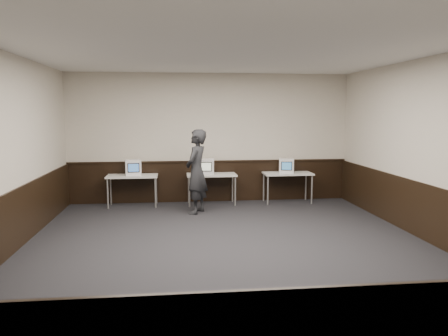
# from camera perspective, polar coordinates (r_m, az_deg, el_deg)

# --- Properties ---
(floor) EXTENTS (8.00, 8.00, 0.00)m
(floor) POSITION_cam_1_polar(r_m,az_deg,el_deg) (7.29, 0.80, -10.62)
(floor) COLOR black
(floor) RESTS_ON ground
(ceiling) EXTENTS (8.00, 8.00, 0.00)m
(ceiling) POSITION_cam_1_polar(r_m,az_deg,el_deg) (7.01, 0.85, 15.14)
(ceiling) COLOR white
(ceiling) RESTS_ON back_wall
(back_wall) EXTENTS (7.00, 0.00, 7.00)m
(back_wall) POSITION_cam_1_polar(r_m,az_deg,el_deg) (10.94, -1.84, 3.92)
(back_wall) COLOR beige
(back_wall) RESTS_ON ground
(front_wall) EXTENTS (7.00, 0.00, 7.00)m
(front_wall) POSITION_cam_1_polar(r_m,az_deg,el_deg) (3.08, 10.33, -4.89)
(front_wall) COLOR beige
(front_wall) RESTS_ON ground
(left_wall) EXTENTS (0.00, 8.00, 8.00)m
(left_wall) POSITION_cam_1_polar(r_m,az_deg,el_deg) (7.39, -27.19, 1.49)
(left_wall) COLOR beige
(left_wall) RESTS_ON ground
(right_wall) EXTENTS (0.00, 8.00, 8.00)m
(right_wall) POSITION_cam_1_polar(r_m,az_deg,el_deg) (8.19, 25.94, 2.05)
(right_wall) COLOR beige
(right_wall) RESTS_ON ground
(wainscot_back) EXTENTS (6.98, 0.04, 1.00)m
(wainscot_back) POSITION_cam_1_polar(r_m,az_deg,el_deg) (11.04, -1.80, -1.79)
(wainscot_back) COLOR black
(wainscot_back) RESTS_ON back_wall
(wainscot_left) EXTENTS (0.04, 7.98, 1.00)m
(wainscot_left) POSITION_cam_1_polar(r_m,az_deg,el_deg) (7.56, -26.56, -6.82)
(wainscot_left) COLOR black
(wainscot_left) RESTS_ON left_wall
(wainscot_right) EXTENTS (0.04, 7.98, 1.00)m
(wainscot_right) POSITION_cam_1_polar(r_m,az_deg,el_deg) (8.33, 25.40, -5.50)
(wainscot_right) COLOR black
(wainscot_right) RESTS_ON right_wall
(wainscot_rail) EXTENTS (6.98, 0.06, 0.04)m
(wainscot_rail) POSITION_cam_1_polar(r_m,az_deg,el_deg) (10.95, -1.81, 0.88)
(wainscot_rail) COLOR black
(wainscot_rail) RESTS_ON wainscot_back
(desk_left) EXTENTS (1.20, 0.60, 0.75)m
(desk_left) POSITION_cam_1_polar(r_m,az_deg,el_deg) (10.65, -11.88, -1.31)
(desk_left) COLOR silver
(desk_left) RESTS_ON ground
(desk_center) EXTENTS (1.20, 0.60, 0.75)m
(desk_center) POSITION_cam_1_polar(r_m,az_deg,el_deg) (10.64, -1.64, -1.16)
(desk_center) COLOR silver
(desk_center) RESTS_ON ground
(desk_right) EXTENTS (1.20, 0.60, 0.75)m
(desk_right) POSITION_cam_1_polar(r_m,az_deg,el_deg) (10.96, 8.31, -0.98)
(desk_right) COLOR silver
(desk_right) RESTS_ON ground
(emac_left) EXTENTS (0.42, 0.44, 0.37)m
(emac_left) POSITION_cam_1_polar(r_m,az_deg,el_deg) (10.62, -11.79, 0.06)
(emac_left) COLOR white
(emac_left) RESTS_ON desk_left
(emac_center) EXTENTS (0.41, 0.43, 0.37)m
(emac_center) POSITION_cam_1_polar(r_m,az_deg,el_deg) (10.59, -2.32, 0.20)
(emac_center) COLOR white
(emac_center) RESTS_ON desk_center
(emac_right) EXTENTS (0.42, 0.44, 0.35)m
(emac_right) POSITION_cam_1_polar(r_m,az_deg,el_deg) (10.89, 8.13, 0.28)
(emac_right) COLOR white
(emac_right) RESTS_ON desk_right
(person) EXTENTS (0.69, 0.81, 1.87)m
(person) POSITION_cam_1_polar(r_m,az_deg,el_deg) (9.68, -3.61, -0.47)
(person) COLOR black
(person) RESTS_ON ground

